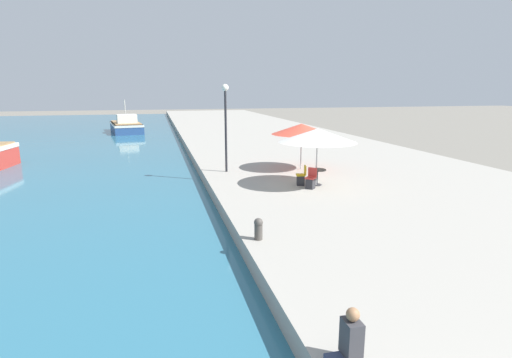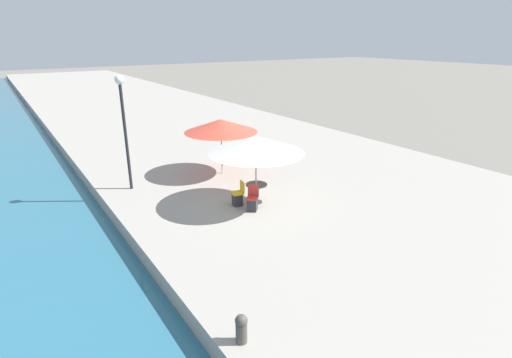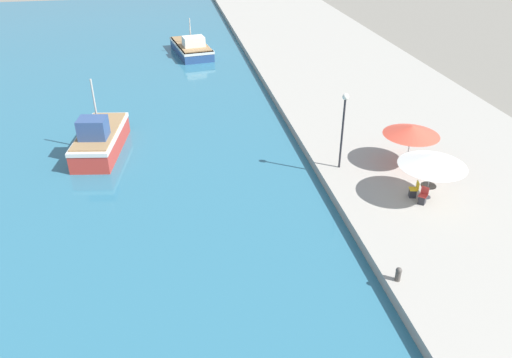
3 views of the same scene
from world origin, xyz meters
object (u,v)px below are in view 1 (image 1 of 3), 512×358
Objects in this scene: cafe_table at (317,174)px; cafe_chair_left at (301,178)px; person_at_quay at (349,340)px; fishing_boat_far at (126,126)px; lamppost at (226,113)px; cafe_umbrella_pink at (317,135)px; cafe_umbrella_white at (302,129)px; cafe_chair_right at (311,181)px; mooring_bollard at (258,228)px.

cafe_chair_left is (-0.70, 0.18, -0.21)m from cafe_table.
person_at_quay reaches higher than cafe_table.
fishing_boat_far is 28.59m from lamppost.
cafe_umbrella_pink is 1.07× the size of cafe_umbrella_white.
cafe_table is 0.88× the size of cafe_chair_left.
lamppost is (-2.97, 4.58, 2.77)m from cafe_chair_right.
person_at_quay is at bearing -89.68° from mooring_bollard.
cafe_chair_left is (-1.29, -3.53, -1.88)m from cafe_umbrella_white.
cafe_chair_left reaches higher than cafe_table.
mooring_bollard is (-0.03, 5.61, -0.08)m from person_at_quay.
fishing_boat_far reaches higher than cafe_chair_left.
fishing_boat_far is 33.47m from cafe_umbrella_pink.
fishing_boat_far is at bearing 99.08° from mooring_bollard.
cafe_table is 5.94m from lamppost.
cafe_umbrella_white is 4.18m from lamppost.
fishing_boat_far is 8.49× the size of cafe_chair_right.
lamppost reaches higher than cafe_umbrella_white.
cafe_umbrella_pink reaches higher than cafe_chair_left.
fishing_boat_far reaches higher than mooring_bollard.
cafe_chair_right is 1.39× the size of mooring_bollard.
fishing_boat_far is 2.22× the size of cafe_umbrella_pink.
cafe_umbrella_white reaches higher than cafe_chair_right.
cafe_table is at bearing -81.39° from fishing_boat_far.
cafe_umbrella_white is 16.07m from person_at_quay.
cafe_umbrella_white is at bearing 79.83° from cafe_umbrella_pink.
cafe_chair_right is (-0.41, -0.38, -1.98)m from cafe_umbrella_pink.
cafe_chair_left is at bearing -110.02° from cafe_umbrella_white.
cafe_chair_left is 0.71m from cafe_chair_right.
person_at_quay is (-4.84, -15.22, -1.78)m from cafe_umbrella_white.
mooring_bollard is at bearing 99.96° from cafe_chair_right.
mooring_bollard is at bearing 163.56° from cafe_chair_left.
cafe_chair_right is at bearing -57.02° from lamppost.
cafe_chair_left is at bearing -54.45° from lamppost.
cafe_table is at bearing 69.71° from person_at_quay.
fishing_boat_far is 38.07m from mooring_bollard.
cafe_umbrella_white is 10.94m from mooring_bollard.
cafe_chair_right reaches higher than mooring_bollard.
lamppost is at bearing 87.16° from person_at_quay.
cafe_umbrella_white is 4.21m from cafe_chair_left.
person_at_quay is (6.04, -43.20, 0.25)m from fishing_boat_far.
person_at_quay reaches higher than cafe_chair_right.
fishing_boat_far is at bearing 103.86° from lamppost.
fishing_boat_far is at bearing 107.76° from cafe_umbrella_pink.
cafe_table is (0.10, 0.13, -1.77)m from cafe_umbrella_pink.
lamppost is (-2.78, 3.89, 2.77)m from cafe_chair_left.
cafe_chair_right is 0.20× the size of lamppost.
cafe_umbrella_pink is at bearing -81.63° from fishing_boat_far.
cafe_umbrella_pink is at bearing -103.01° from cafe_chair_left.
cafe_umbrella_pink is 3.90m from cafe_umbrella_white.
cafe_chair_right is (-0.51, -0.51, -0.21)m from cafe_table.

